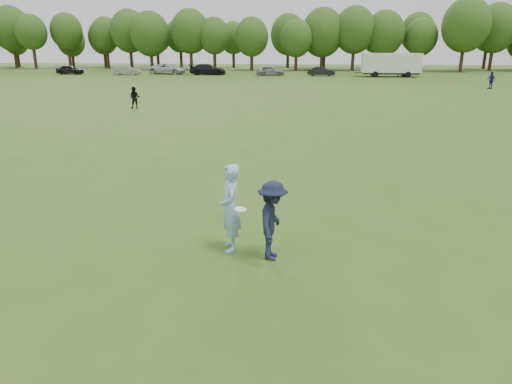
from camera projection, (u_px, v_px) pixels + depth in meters
The scene contains 16 objects.
ground at pixel (274, 252), 10.14m from camera, with size 200.00×200.00×0.00m, color #365517.
thrower at pixel (230, 208), 9.99m from camera, with size 0.72×0.47×1.96m, color #92BBE2.
defender at pixel (272, 221), 9.60m from camera, with size 1.12×0.64×1.73m, color #171D34.
player_far_a at pixel (135, 98), 32.48m from camera, with size 0.75×0.58×1.54m, color black.
player_far_b at pixel (491, 80), 46.86m from camera, with size 1.02×0.42×1.74m, color navy.
player_far_d at pixel (400, 70), 64.21m from camera, with size 1.79×0.57×1.93m, color #2A2A2A.
car_a at pixel (70, 70), 69.35m from camera, with size 1.61×3.99×1.36m, color black.
car_b at pixel (127, 70), 68.23m from camera, with size 1.42×4.06×1.34m, color gray.
car_c at pixel (168, 69), 69.98m from camera, with size 2.57×5.58×1.55m, color silver.
car_d at pixel (208, 69), 68.26m from camera, with size 2.20×5.42×1.57m, color black.
car_e at pixel (270, 71), 66.41m from camera, with size 1.67×4.15×1.41m, color gray.
car_f at pixel (321, 71), 65.84m from camera, with size 1.39×3.98×1.31m, color black.
field_cone at pixel (450, 84), 51.65m from camera, with size 0.28×0.28×0.30m, color #DA600B.
disc_in_play at pixel (241, 210), 9.69m from camera, with size 0.30×0.30×0.05m.
cargo_trailer at pixel (391, 64), 63.83m from camera, with size 9.00×2.75×3.20m.
treeline at pixel (322, 33), 80.59m from camera, with size 130.35×18.39×11.74m.
Camera 1 is at (0.63, -9.22, 4.40)m, focal length 32.00 mm.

